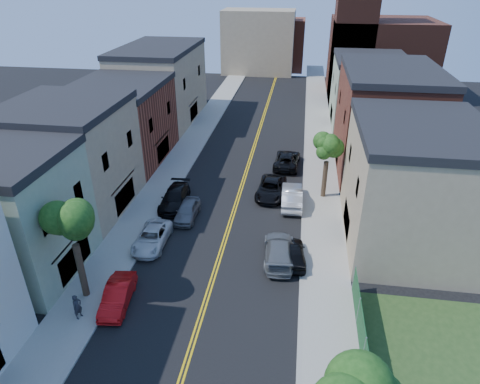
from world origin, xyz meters
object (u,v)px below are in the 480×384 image
at_px(white_pickup, 152,238).
at_px(black_car_right, 294,253).
at_px(black_car_left, 175,198).
at_px(red_sedan, 118,295).
at_px(pedestrian_left, 77,307).
at_px(grey_car_right, 279,250).
at_px(black_suv_lane, 271,188).
at_px(silver_car_right, 292,196).
at_px(dark_car_right_far, 287,160).
at_px(grey_car_left, 187,211).

height_order(white_pickup, black_car_right, black_car_right).
bearing_deg(black_car_left, red_sedan, -92.17).
bearing_deg(red_sedan, pedestrian_left, -145.58).
relative_size(red_sedan, white_pickup, 0.88).
bearing_deg(white_pickup, grey_car_right, -3.03).
bearing_deg(black_suv_lane, red_sedan, -113.70).
xyz_separation_m(black_car_left, black_car_right, (11.00, -6.73, -0.06)).
distance_m(black_car_left, silver_car_right, 10.66).
bearing_deg(grey_car_right, white_pickup, -6.03).
bearing_deg(silver_car_right, black_car_right, 91.22).
height_order(grey_car_right, dark_car_right_far, grey_car_right).
distance_m(grey_car_left, black_car_right, 10.45).
distance_m(grey_car_left, dark_car_right_far, 14.41).
height_order(red_sedan, black_car_left, black_car_left).
height_order(red_sedan, pedestrian_left, pedestrian_left).
bearing_deg(silver_car_right, pedestrian_left, 50.61).
distance_m(red_sedan, grey_car_left, 11.06).
bearing_deg(silver_car_right, black_car_left, 7.14).
bearing_deg(white_pickup, dark_car_right_far, 58.47).
bearing_deg(red_sedan, grey_car_left, 74.37).
bearing_deg(black_car_left, grey_car_left, -51.28).
bearing_deg(silver_car_right, red_sedan, 52.17).
bearing_deg(grey_car_left, grey_car_right, -30.03).
xyz_separation_m(silver_car_right, dark_car_right_far, (-0.84, 8.34, -0.09)).
xyz_separation_m(red_sedan, dark_car_right_far, (9.68, 22.93, 0.06)).
relative_size(silver_car_right, dark_car_right_far, 0.95).
xyz_separation_m(silver_car_right, black_suv_lane, (-2.02, 1.45, -0.12)).
bearing_deg(black_suv_lane, silver_car_right, -31.53).
relative_size(white_pickup, black_car_left, 0.92).
bearing_deg(grey_car_left, black_car_left, 130.69).
relative_size(white_pickup, grey_car_left, 1.15).
height_order(black_suv_lane, pedestrian_left, pedestrian_left).
distance_m(black_car_left, black_suv_lane, 9.07).
relative_size(red_sedan, black_suv_lane, 0.80).
bearing_deg(dark_car_right_far, black_suv_lane, 83.51).
bearing_deg(dark_car_right_far, pedestrian_left, 68.07).
relative_size(red_sedan, pedestrian_left, 2.52).
height_order(black_car_right, pedestrian_left, pedestrian_left).
xyz_separation_m(red_sedan, grey_car_right, (9.90, 6.23, 0.08)).
distance_m(grey_car_left, black_suv_lane, 8.51).
height_order(black_car_left, black_suv_lane, black_car_left).
relative_size(grey_car_left, grey_car_right, 0.78).
height_order(black_car_left, pedestrian_left, pedestrian_left).
distance_m(white_pickup, black_car_left, 6.29).
bearing_deg(grey_car_left, black_suv_lane, 36.76).
distance_m(white_pickup, black_car_right, 11.01).
distance_m(grey_car_right, dark_car_right_far, 16.70).
height_order(silver_car_right, dark_car_right_far, silver_car_right).
bearing_deg(red_sedan, white_pickup, 83.21).
bearing_deg(red_sedan, black_car_left, 83.21).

